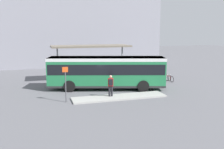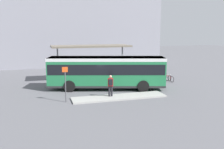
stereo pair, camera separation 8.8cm
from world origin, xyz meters
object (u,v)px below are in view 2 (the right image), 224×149
object	(u,v)px
pedestrian_waiting	(111,84)
bicycle_white	(167,77)
platform_sign	(65,83)
city_bus	(107,70)
bicycle_red	(170,78)
potted_planter_near_shelter	(128,76)

from	to	relation	value
pedestrian_waiting	bicycle_white	xyz separation A→B (m)	(8.28, 5.45, -0.79)
pedestrian_waiting	platform_sign	bearing A→B (deg)	107.81
pedestrian_waiting	bicycle_white	bearing A→B (deg)	-42.51
city_bus	bicycle_red	xyz separation A→B (m)	(7.64, 1.50, -1.47)
bicycle_red	platform_sign	world-z (taller)	platform_sign
city_bus	pedestrian_waiting	distance (m)	3.31
bicycle_red	bicycle_white	size ratio (longest dim) A/B	0.92
pedestrian_waiting	platform_sign	distance (m)	3.76
city_bus	potted_planter_near_shelter	xyz separation A→B (m)	(3.17, 2.56, -1.14)
city_bus	pedestrian_waiting	xyz separation A→B (m)	(-0.55, -3.20, -0.65)
pedestrian_waiting	potted_planter_near_shelter	size ratio (longest dim) A/B	1.42
bicycle_red	platform_sign	bearing A→B (deg)	105.50
bicycle_red	bicycle_white	xyz separation A→B (m)	(0.10, 0.74, 0.03)
bicycle_red	platform_sign	xyz separation A→B (m)	(-11.92, -4.95, 1.22)
bicycle_red	potted_planter_near_shelter	world-z (taller)	potted_planter_near_shelter
potted_planter_near_shelter	bicycle_red	bearing A→B (deg)	-13.28
city_bus	bicycle_white	xyz separation A→B (m)	(7.74, 2.24, -1.44)
pedestrian_waiting	bicycle_white	distance (m)	9.94
pedestrian_waiting	potted_planter_near_shelter	bearing A→B (deg)	-18.68
city_bus	platform_sign	xyz separation A→B (m)	(-4.28, -3.44, -0.25)
potted_planter_near_shelter	platform_sign	world-z (taller)	platform_sign
city_bus	platform_sign	bearing A→B (deg)	-124.77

